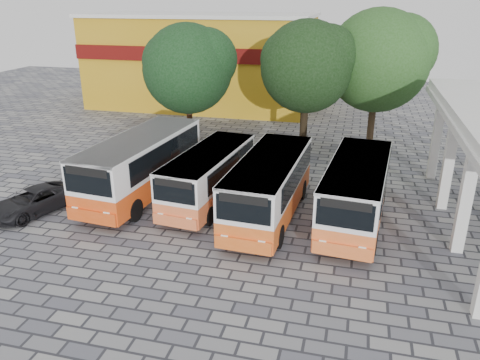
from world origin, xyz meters
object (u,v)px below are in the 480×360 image
(bus_centre_right, at_px, (269,184))
(bus_far_left, at_px, (141,162))
(parked_car, at_px, (34,201))
(bus_centre_left, at_px, (209,174))
(bus_far_right, at_px, (356,189))

(bus_centre_right, bearing_deg, bus_far_left, 174.77)
(bus_centre_right, relative_size, parked_car, 1.92)
(bus_centre_left, distance_m, bus_centre_right, 3.37)
(bus_centre_right, distance_m, parked_car, 11.26)
(bus_far_left, bearing_deg, bus_centre_left, 5.10)
(bus_far_left, distance_m, bus_far_right, 10.72)
(bus_far_left, distance_m, bus_centre_left, 3.62)
(bus_centre_left, bearing_deg, bus_centre_right, -11.55)
(bus_far_left, xyz_separation_m, bus_centre_right, (6.82, -1.01, -0.13))
(bus_centre_left, height_order, bus_centre_right, bus_centre_right)
(bus_centre_right, distance_m, bus_far_right, 3.91)
(bus_far_left, relative_size, parked_car, 2.09)
(bus_far_left, xyz_separation_m, parked_car, (-4.16, -3.22, -1.22))
(bus_centre_right, xyz_separation_m, parked_car, (-10.99, -2.21, -1.09))
(bus_centre_left, bearing_deg, bus_far_right, 1.46)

